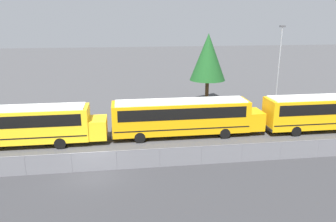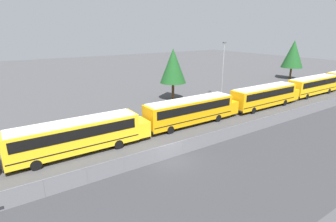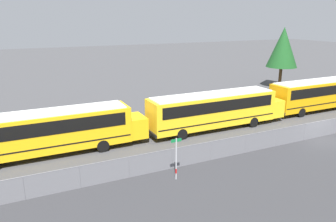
# 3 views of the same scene
# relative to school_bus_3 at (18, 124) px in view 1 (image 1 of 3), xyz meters

# --- Properties ---
(ground_plane) EXTENTS (200.00, 200.00, 0.00)m
(ground_plane) POSITION_rel_school_bus_3_xyz_m (6.47, -5.64, -1.94)
(ground_plane) COLOR #424244
(road_strip) EXTENTS (158.02, 12.00, 0.01)m
(road_strip) POSITION_rel_school_bus_3_xyz_m (6.47, -11.64, -1.93)
(road_strip) COLOR #333335
(road_strip) RESTS_ON ground_plane
(fence) EXTENTS (124.09, 0.07, 1.43)m
(fence) POSITION_rel_school_bus_3_xyz_m (6.47, -5.64, -1.21)
(fence) COLOR #9EA0A5
(fence) RESTS_ON ground_plane
(school_bus_3) EXTENTS (13.57, 2.56, 3.28)m
(school_bus_3) POSITION_rel_school_bus_3_xyz_m (0.00, 0.00, 0.00)
(school_bus_3) COLOR yellow
(school_bus_3) RESTS_ON ground_plane
(school_bus_4) EXTENTS (13.57, 2.56, 3.28)m
(school_bus_4) POSITION_rel_school_bus_3_xyz_m (13.91, 0.40, 0.00)
(school_bus_4) COLOR orange
(school_bus_4) RESTS_ON ground_plane
(school_bus_5) EXTENTS (13.57, 2.56, 3.28)m
(school_bus_5) POSITION_rel_school_bus_3_xyz_m (27.85, 0.08, 0.00)
(school_bus_5) COLOR #EDA80F
(school_bus_5) RESTS_ON ground_plane
(light_pole) EXTENTS (0.60, 0.24, 9.46)m
(light_pole) POSITION_rel_school_bus_3_xyz_m (25.83, 7.24, 3.19)
(light_pole) COLOR gray
(light_pole) RESTS_ON ground_plane
(tree_0) EXTENTS (4.30, 4.30, 8.49)m
(tree_0) POSITION_rel_school_bus_3_xyz_m (18.93, 11.69, 3.74)
(tree_0) COLOR #51381E
(tree_0) RESTS_ON ground_plane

